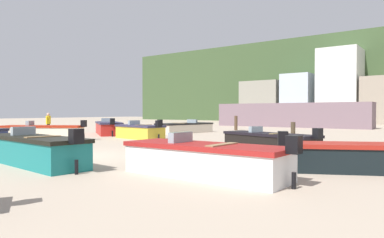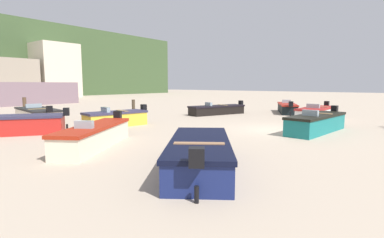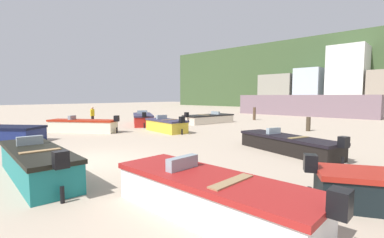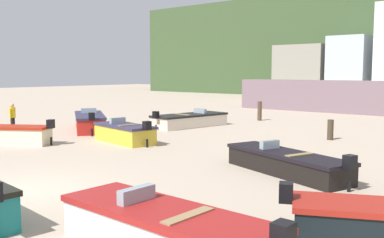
% 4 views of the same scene
% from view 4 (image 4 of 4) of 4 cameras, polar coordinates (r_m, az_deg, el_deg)
% --- Properties ---
extents(ground_plane, '(160.00, 160.00, 0.00)m').
position_cam_4_polar(ground_plane, '(13.54, -21.44, -8.72)').
color(ground_plane, tan).
extents(harbor_pier, '(16.97, 2.40, 2.66)m').
position_cam_4_polar(harbor_pier, '(39.08, 17.91, 2.81)').
color(harbor_pier, slate).
rests_on(harbor_pier, ground).
extents(townhouse_left, '(6.54, 6.03, 6.76)m').
position_cam_4_polar(townhouse_left, '(58.93, 14.47, 5.91)').
color(townhouse_left, gray).
rests_on(townhouse_left, ground).
extents(townhouse_centre_left, '(4.46, 5.31, 7.57)m').
position_cam_4_polar(townhouse_centre_left, '(56.27, 19.90, 6.15)').
color(townhouse_centre_left, '#ABBAC6').
rests_on(townhouse_centre_left, ground).
extents(boat_red_1, '(4.96, 4.11, 1.25)m').
position_cam_4_polar(boat_red_1, '(26.32, -13.08, -0.37)').
color(boat_red_1, '#B3211C').
rests_on(boat_red_1, ground).
extents(boat_yellow_4, '(3.95, 2.01, 1.19)m').
position_cam_4_polar(boat_yellow_4, '(21.41, -8.71, -1.80)').
color(boat_yellow_4, gold).
rests_on(boat_yellow_4, ground).
extents(boat_black_5, '(5.10, 2.84, 1.05)m').
position_cam_4_polar(boat_black_5, '(14.95, 12.09, -5.55)').
color(boat_black_5, black).
rests_on(boat_black_5, ground).
extents(boat_cream_6, '(2.50, 5.33, 1.11)m').
position_cam_4_polar(boat_cream_6, '(27.21, -0.30, -0.15)').
color(boat_cream_6, beige).
rests_on(boat_cream_6, ground).
extents(boat_white_8, '(4.87, 1.56, 1.18)m').
position_cam_4_polar(boat_white_8, '(8.37, -3.36, -14.33)').
color(boat_white_8, silver).
rests_on(boat_white_8, ground).
extents(boat_cream_9, '(4.65, 3.55, 1.19)m').
position_cam_4_polar(boat_cream_9, '(22.48, -23.51, -1.86)').
color(boat_cream_9, beige).
rests_on(boat_cream_9, ground).
extents(mooring_post_near_water, '(0.29, 0.29, 1.33)m').
position_cam_4_polar(mooring_post_near_water, '(31.05, 8.73, 1.03)').
color(mooring_post_near_water, '#4C3827').
rests_on(mooring_post_near_water, ground).
extents(mooring_post_mid_beach, '(0.30, 0.30, 1.01)m').
position_cam_4_polar(mooring_post_mid_beach, '(22.98, 17.44, -1.34)').
color(mooring_post_mid_beach, '#3E3224').
rests_on(mooring_post_mid_beach, ground).
extents(beach_walker_distant, '(0.47, 0.49, 1.62)m').
position_cam_4_polar(beach_walker_distant, '(26.68, -22.17, 0.45)').
color(beach_walker_distant, black).
rests_on(beach_walker_distant, ground).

